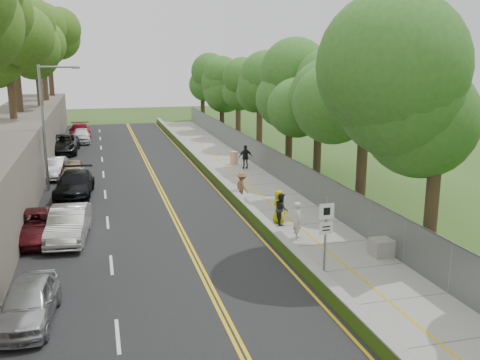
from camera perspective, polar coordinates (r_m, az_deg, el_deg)
The scene contains 25 objects.
ground at distance 24.32m, azimuth 3.79°, elevation -7.44°, with size 140.00×140.00×0.00m, color #33511E.
road at distance 37.56m, azimuth -11.54°, elevation -0.23°, with size 11.20×66.00×0.04m, color black.
sidewalk at distance 38.81m, azimuth 0.24°, elevation 0.47°, with size 4.20×66.00×0.05m, color gray.
jersey_barrier at distance 38.22m, azimuth -3.09°, elevation 0.68°, with size 0.42×66.00×0.60m, color #71CE14.
rock_embankment at distance 37.60m, azimuth -24.09°, elevation 1.98°, with size 5.00×66.00×4.00m, color #595147.
chainlink_fence at distance 39.20m, azimuth 3.21°, elevation 2.04°, with size 0.04×66.00×2.00m, color slate.
trees_fenceside at distance 39.30m, azimuth 6.64°, elevation 10.82°, with size 7.00×66.00×14.00m, color #3C7727, non-canonical shape.
streetlight at distance 35.86m, azimuth -19.91°, elevation 6.12°, with size 2.52×0.22×8.00m.
signpost at distance 21.39m, azimuth 9.15°, elevation -4.93°, with size 0.62×0.09×3.10m.
construction_barrel at distance 42.75m, azimuth -0.64°, elevation 2.38°, with size 0.62×0.62×1.02m, color orange.
concrete_block at distance 24.22m, azimuth 15.07°, elevation -6.92°, with size 1.11×0.83×0.74m, color gray.
car_0 at distance 19.04m, azimuth -21.63°, elevation -12.04°, with size 1.65×4.10×1.40m, color #A7A6AB.
car_1 at distance 26.45m, azimuth -17.81°, elevation -4.48°, with size 1.64×4.72×1.55m, color silver.
car_2 at distance 27.10m, azimuth -21.00°, elevation -4.55°, with size 2.23×4.83×1.34m, color maroon.
car_3 at distance 34.47m, azimuth -17.25°, elevation -0.43°, with size 2.13×5.23×1.52m, color black.
car_4 at distance 39.03m, azimuth -17.39°, elevation 0.99°, with size 1.62×4.03×1.37m, color #A0806D.
car_5 at distance 40.26m, azimuth -19.26°, elevation 1.23°, with size 1.48×4.25×1.40m, color silver.
car_6 at distance 50.02m, azimuth -18.46°, elevation 3.63°, with size 2.71×5.87×1.63m, color black.
car_7 at distance 58.12m, azimuth -16.72°, elevation 4.96°, with size 2.19×5.38×1.56m, color maroon.
car_8 at distance 55.51m, azimuth -16.56°, elevation 4.57°, with size 1.75×4.34×1.48m, color white.
painter_0 at distance 27.70m, azimuth 4.17°, elevation -2.84°, with size 0.86×0.56×1.75m, color #C4BC06.
painter_1 at distance 25.37m, azimuth 6.20°, elevation -4.32°, with size 0.66×0.44×1.82m, color silver.
painter_2 at distance 27.49m, azimuth 4.44°, elevation -3.08°, with size 0.80×0.62×1.65m, color black.
painter_3 at distance 32.01m, azimuth 0.22°, elevation -0.66°, with size 1.10×0.63×1.70m, color brown.
person_far at distance 40.90m, azimuth 0.60°, elevation 2.48°, with size 1.07×0.45×1.83m, color black.
Camera 1 is at (-7.43, -21.52, 8.54)m, focal length 40.00 mm.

